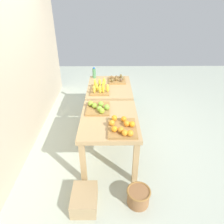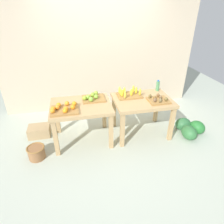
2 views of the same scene
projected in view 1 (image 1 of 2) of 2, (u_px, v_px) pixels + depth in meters
name	position (u px, v px, depth m)	size (l,w,h in m)	color
ground_plane	(110.00, 136.00, 3.72)	(8.00, 8.00, 0.00)	#B3BEAC
back_wall	(15.00, 52.00, 2.95)	(4.40, 0.12, 3.00)	beige
display_table_left	(109.00, 124.00, 2.92)	(1.04, 0.80, 0.73)	tan
display_table_right	(109.00, 91.00, 3.89)	(1.04, 0.80, 0.73)	tan
orange_bin	(122.00, 127.00, 2.61)	(0.45, 0.36, 0.11)	#A1753D
apple_bin	(98.00, 108.00, 3.04)	(0.41, 0.34, 0.11)	#A1753D
banana_crate	(100.00, 88.00, 3.62)	(0.44, 0.32, 0.17)	#A1753D
kiwi_bin	(117.00, 80.00, 4.02)	(0.36, 0.32, 0.10)	#A1753D
water_bottle	(94.00, 73.00, 4.14)	(0.07, 0.07, 0.22)	#4C8C59
watermelon_pile	(120.00, 94.00, 4.94)	(0.58, 0.61, 0.26)	#27712F
wicker_basket	(138.00, 196.00, 2.50)	(0.29, 0.29, 0.22)	#8F613B
cardboard_produce_box	(84.00, 199.00, 2.48)	(0.40, 0.30, 0.20)	tan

